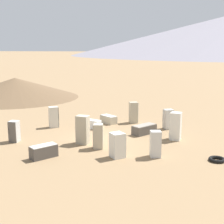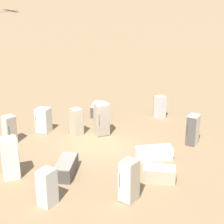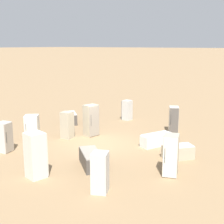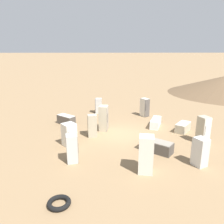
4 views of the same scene
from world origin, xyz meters
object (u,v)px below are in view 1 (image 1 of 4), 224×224
at_px(discarded_fridge_0, 90,124).
at_px(discarded_fridge_8, 14,131).
at_px(discarded_fridge_12, 168,119).
at_px(discarded_fridge_7, 98,136).
at_px(discarded_fridge_9, 134,112).
at_px(discarded_fridge_4, 144,129).
at_px(discarded_fridge_10, 83,130).
at_px(discarded_fridge_6, 54,117).
at_px(discarded_fridge_1, 155,144).
at_px(scrap_tire, 217,159).
at_px(discarded_fridge_5, 118,145).
at_px(discarded_fridge_3, 44,151).
at_px(discarded_fridge_11, 176,126).
at_px(discarded_fridge_2, 109,119).

relative_size(discarded_fridge_0, discarded_fridge_8, 1.32).
bearing_deg(discarded_fridge_12, discarded_fridge_7, 118.53).
relative_size(discarded_fridge_9, discarded_fridge_12, 1.15).
height_order(discarded_fridge_0, discarded_fridge_8, discarded_fridge_8).
relative_size(discarded_fridge_4, discarded_fridge_8, 1.37).
xyz_separation_m(discarded_fridge_8, discarded_fridge_10, (0.45, -4.63, 0.22)).
bearing_deg(discarded_fridge_6, discarded_fridge_12, 69.23).
bearing_deg(discarded_fridge_1, scrap_tire, -14.11).
bearing_deg(discarded_fridge_1, discarded_fridge_4, 89.46).
height_order(discarded_fridge_5, discarded_fridge_8, discarded_fridge_5).
height_order(discarded_fridge_1, discarded_fridge_12, discarded_fridge_1).
xyz_separation_m(discarded_fridge_3, discarded_fridge_4, (6.12, -5.26, -0.04)).
bearing_deg(discarded_fridge_3, discarded_fridge_5, -128.22).
xyz_separation_m(discarded_fridge_9, discarded_fridge_12, (-1.47, -2.88, -0.11)).
xyz_separation_m(discarded_fridge_3, discarded_fridge_7, (2.23, -2.69, 0.41)).
relative_size(discarded_fridge_1, discarded_fridge_9, 0.88).
bearing_deg(discarded_fridge_1, discarded_fridge_9, 92.60).
xyz_separation_m(discarded_fridge_8, discarded_fridge_9, (6.85, -7.23, 0.16)).
distance_m(discarded_fridge_8, discarded_fridge_11, 10.91).
distance_m(discarded_fridge_1, discarded_fridge_7, 3.71).
distance_m(discarded_fridge_6, discarded_fridge_9, 6.60).
distance_m(discarded_fridge_9, discarded_fridge_10, 6.91).
bearing_deg(discarded_fridge_12, discarded_fridge_10, 107.21).
bearing_deg(discarded_fridge_8, discarded_fridge_1, 174.99).
bearing_deg(discarded_fridge_2, discarded_fridge_8, 0.13).
relative_size(discarded_fridge_0, discarded_fridge_9, 1.07).
bearing_deg(discarded_fridge_11, discarded_fridge_2, 66.17).
bearing_deg(scrap_tire, discarded_fridge_0, 56.25).
xyz_separation_m(discarded_fridge_6, scrap_tire, (-5.54, -11.69, -0.73)).
xyz_separation_m(discarded_fridge_0, discarded_fridge_2, (1.76, -1.14, -0.00)).
relative_size(discarded_fridge_0, discarded_fridge_2, 1.21).
height_order(discarded_fridge_1, discarded_fridge_2, discarded_fridge_1).
bearing_deg(discarded_fridge_4, discarded_fridge_3, 88.41).
distance_m(discarded_fridge_0, discarded_fridge_5, 7.05).
relative_size(discarded_fridge_1, discarded_fridge_11, 0.81).
xyz_separation_m(discarded_fridge_2, discarded_fridge_8, (-6.30, 5.21, 0.39)).
relative_size(discarded_fridge_3, scrap_tire, 1.73).
bearing_deg(discarded_fridge_0, discarded_fridge_10, 30.33).
xyz_separation_m(discarded_fridge_0, discarded_fridge_10, (-4.09, -0.57, 0.61)).
relative_size(discarded_fridge_1, discarded_fridge_10, 0.82).
relative_size(discarded_fridge_11, discarded_fridge_12, 1.25).
distance_m(discarded_fridge_4, discarded_fridge_10, 4.92).
bearing_deg(discarded_fridge_10, discarded_fridge_3, -106.00).
xyz_separation_m(discarded_fridge_1, discarded_fridge_4, (4.80, 1.03, -0.43)).
bearing_deg(scrap_tire, discarded_fridge_3, 97.24).
bearing_deg(discarded_fridge_5, discarded_fridge_3, -116.92).
xyz_separation_m(discarded_fridge_3, discarded_fridge_10, (3.03, -1.48, 0.57)).
bearing_deg(discarded_fridge_6, discarded_fridge_4, 56.46).
distance_m(discarded_fridge_6, discarded_fridge_10, 5.09).
distance_m(discarded_fridge_4, discarded_fridge_5, 5.39).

